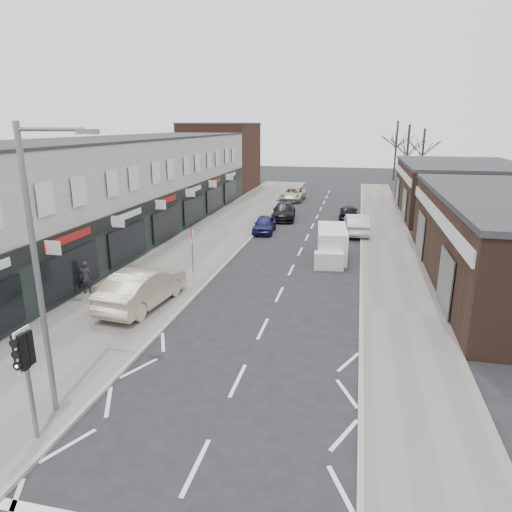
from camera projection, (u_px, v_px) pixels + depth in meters
The scene contains 20 objects.
ground at pixel (220, 417), 12.99m from camera, with size 160.00×160.00×0.00m, color black.
pavement_left at pixel (219, 232), 35.01m from camera, with size 5.50×64.00×0.12m, color slate.
pavement_right at pixel (388, 241), 32.39m from camera, with size 3.50×64.00×0.12m, color slate.
shop_terrace_left at pixel (119, 188), 33.11m from camera, with size 8.00×41.00×7.10m, color beige.
brick_block_far at pixel (221, 158), 56.88m from camera, with size 8.00×10.00×8.00m, color #4B2B20.
right_unit_far at pixel (459, 190), 41.62m from camera, with size 10.00×16.00×4.50m, color #3B241A.
tree_far_a at pixel (404, 192), 56.10m from camera, with size 3.60×3.60×8.00m, color #382D26, non-canonical shape.
tree_far_b at pixel (419, 186), 61.20m from camera, with size 3.60×3.60×7.50m, color #382D26, non-canonical shape.
tree_far_c at pixel (393, 180), 67.45m from camera, with size 3.60×3.60×8.50m, color #382D26, non-canonical shape.
traffic_light at pixel (25, 359), 11.35m from camera, with size 0.28×0.60×3.10m.
street_lamp at pixel (41, 260), 11.90m from camera, with size 2.23×0.22×8.00m.
warning_sign at pixel (192, 236), 24.71m from camera, with size 0.12×0.80×2.70m.
white_van at pixel (332, 244), 28.11m from camera, with size 2.09×5.03×1.90m.
sedan_on_pavement at pixel (143, 288), 20.47m from camera, with size 1.81×5.20×1.71m, color #BEB198.
pedestrian at pixel (86, 277), 22.00m from camera, with size 0.59×0.39×1.62m, color #222227.
parked_car_left_a at pixel (264, 224), 35.01m from camera, with size 1.50×3.74×1.27m, color #151642.
parked_car_left_b at pixel (284, 211), 39.86m from camera, with size 1.95×4.80×1.39m, color black.
parked_car_left_c at pixel (293, 194), 49.57m from camera, with size 2.28×4.94×1.37m, color #BAB395.
parked_car_right_a at pixel (356, 224), 34.39m from camera, with size 1.64×4.69×1.55m, color silver.
parked_car_right_b at pixel (349, 212), 39.60m from camera, with size 1.56×3.88×1.32m, color black.
Camera 1 is at (3.45, -10.70, 8.04)m, focal length 32.00 mm.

